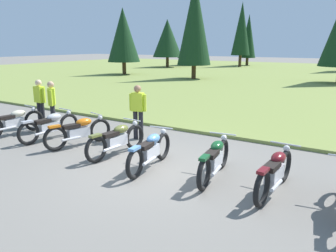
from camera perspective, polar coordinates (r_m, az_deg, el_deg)
The scene contains 13 objects.
ground_plane at distance 8.02m, azimuth -2.32°, elevation -7.12°, with size 140.00×140.00×0.00m, color slate.
grass_moorland at distance 31.88m, azimuth 24.84°, elevation 7.47°, with size 80.00×44.00×0.10m, color olive.
forest_treeline at distance 38.05m, azimuth 24.33°, elevation 14.52°, with size 39.15×27.88×8.42m.
motorcycle_cream at distance 11.83m, azimuth -24.75°, elevation 0.68°, with size 0.62×2.10×0.88m.
motorcycle_silver at distance 10.83m, azimuth -19.49°, elevation 0.05°, with size 0.62×2.10×0.88m.
motorcycle_orange at distance 9.91m, azimuth -14.93°, elevation -0.85°, with size 0.79×2.05×0.88m.
motorcycle_olive at distance 8.86m, azimuth -8.71°, elevation -2.24°, with size 0.62×2.10×0.88m.
motorcycle_sky_blue at distance 7.87m, azimuth -3.04°, elevation -4.18°, with size 0.64×2.09×0.88m.
motorcycle_british_green at distance 7.37m, azimuth 7.96°, elevation -5.56°, with size 0.64×2.09×0.88m.
motorcycle_maroon at distance 6.91m, azimuth 17.76°, elevation -7.45°, with size 0.62×2.10×0.88m.
rider_with_back_turned at distance 10.22m, azimuth -5.15°, elevation 2.94°, with size 0.54×0.30×1.67m.
rider_checking_bike at distance 11.87m, azimuth -19.16°, elevation 3.75°, with size 0.43×0.41×1.67m.
rider_near_row_end at distance 12.56m, azimuth -20.99°, elevation 4.11°, with size 0.55×0.22×1.67m.
Camera 1 is at (4.29, -6.14, 2.86)m, focal length 35.76 mm.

